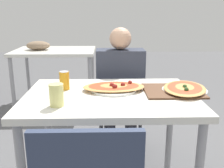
# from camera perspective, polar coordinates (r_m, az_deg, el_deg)

# --- Properties ---
(dining_table) EXTENTS (1.09, 0.78, 0.78)m
(dining_table) POSITION_cam_1_polar(r_m,az_deg,el_deg) (1.71, -0.44, -5.09)
(dining_table) COLOR silver
(dining_table) RESTS_ON ground_plane
(chair_far_seated) EXTENTS (0.40, 0.40, 0.93)m
(chair_far_seated) POSITION_cam_1_polar(r_m,az_deg,el_deg) (2.45, 1.60, -2.89)
(chair_far_seated) COLOR #2D3851
(chair_far_seated) RESTS_ON ground_plane
(person_seated) EXTENTS (0.41, 0.24, 1.16)m
(person_seated) POSITION_cam_1_polar(r_m,az_deg,el_deg) (2.29, 1.78, 0.12)
(person_seated) COLOR #2D2D38
(person_seated) RESTS_ON ground_plane
(pizza_main) EXTENTS (0.43, 0.31, 0.06)m
(pizza_main) POSITION_cam_1_polar(r_m,az_deg,el_deg) (1.76, 0.43, -0.73)
(pizza_main) COLOR white
(pizza_main) RESTS_ON dining_table
(soda_can) EXTENTS (0.07, 0.07, 0.12)m
(soda_can) POSITION_cam_1_polar(r_m,az_deg,el_deg) (1.79, -10.32, 0.76)
(soda_can) COLOR orange
(soda_can) RESTS_ON dining_table
(drink_glass) EXTENTS (0.08, 0.08, 0.13)m
(drink_glass) POSITION_cam_1_polar(r_m,az_deg,el_deg) (1.49, -12.01, -2.36)
(drink_glass) COLOR #E0DB7F
(drink_glass) RESTS_ON dining_table
(serving_tray) EXTENTS (0.37, 0.33, 0.01)m
(serving_tray) POSITION_cam_1_polar(r_m,az_deg,el_deg) (1.77, 13.04, -1.43)
(serving_tray) COLOR brown
(serving_tray) RESTS_ON dining_table
(pizza_second) EXTENTS (0.37, 0.45, 0.05)m
(pizza_second) POSITION_cam_1_polar(r_m,az_deg,el_deg) (1.79, 15.51, -0.99)
(pizza_second) COLOR white
(pizza_second) RESTS_ON dining_table
(background_table) EXTENTS (1.10, 0.80, 0.90)m
(background_table) POSITION_cam_1_polar(r_m,az_deg,el_deg) (3.75, -12.93, 6.35)
(background_table) COLOR silver
(background_table) RESTS_ON ground_plane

